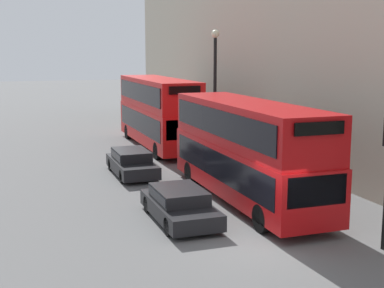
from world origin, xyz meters
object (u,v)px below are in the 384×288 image
car_dark_sedan (180,203)px  pedestrian (189,129)px  bus_second_in_queue (158,110)px  bus_leading (246,147)px  car_hatchback (132,162)px

car_dark_sedan → pedestrian: size_ratio=2.79×
bus_second_in_queue → pedestrian: size_ratio=7.02×
bus_second_in_queue → bus_leading: bearing=-90.0°
bus_second_in_queue → car_hatchback: bus_second_in_queue is taller
bus_leading → bus_second_in_queue: bearing=90.0°
bus_leading → car_hatchback: bearing=118.8°
bus_leading → car_hatchback: size_ratio=2.40×
car_hatchback → bus_second_in_queue: bearing=64.7°
car_dark_sedan → pedestrian: (6.33, 17.39, 0.06)m
pedestrian → car_hatchback: bearing=-123.3°
bus_leading → bus_second_in_queue: (-0.00, 13.36, 0.15)m
bus_leading → car_hatchback: (-3.40, 6.18, -1.60)m
bus_leading → pedestrian: bus_leading is taller
bus_leading → car_hatchback: bus_leading is taller
car_hatchback → pedestrian: bearing=56.7°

